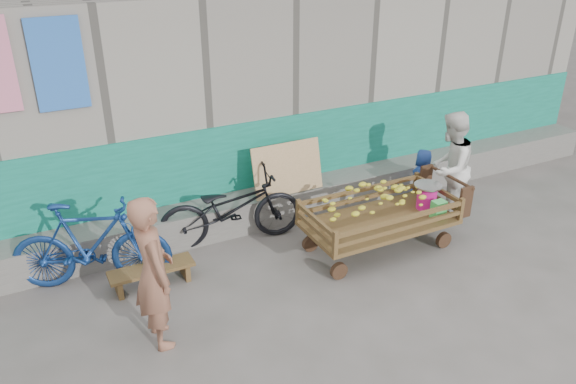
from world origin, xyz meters
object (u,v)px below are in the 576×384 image
child (422,178)px  vendor_man (154,272)px  banana_cart (378,208)px  woman (449,168)px  bicycle_blue (91,245)px  bicycle_dark (231,208)px  bench (152,272)px

child → vendor_man: bearing=-11.0°
banana_cart → woman: 1.37m
vendor_man → bicycle_blue: vendor_man is taller
bicycle_dark → bicycle_blue: size_ratio=1.05×
woman → bicycle_dark: (-2.88, 0.76, -0.30)m
bench → bicycle_blue: bicycle_blue is taller
banana_cart → bench: bearing=169.4°
child → bicycle_dark: bearing=-32.0°
bicycle_blue → bench: bearing=-97.7°
banana_cart → bench: size_ratio=2.14×
bicycle_dark → woman: bearing=-95.5°
vendor_man → woman: size_ratio=1.02×
bicycle_blue → woman: bearing=-76.5°
bench → bicycle_blue: bearing=151.9°
banana_cart → bicycle_dark: (-1.55, 1.02, -0.11)m
child → bicycle_blue: size_ratio=0.49×
bicycle_dark → bicycle_blue: (-1.75, -0.20, 0.04)m
vendor_man → bicycle_dark: vendor_man is taller
bench → child: (4.06, 0.25, 0.25)m
bench → woman: size_ratio=0.62×
banana_cart → child: bearing=30.0°
banana_cart → bicycle_dark: bearing=146.7°
woman → bicycle_dark: 2.99m
bench → woman: (4.06, -0.26, 0.61)m
vendor_man → child: size_ratio=1.85×
child → bicycle_blue: bearing=-27.6°
vendor_man → bicycle_blue: bearing=16.0°
woman → child: size_ratio=1.82×
child → banana_cart: bearing=3.0°
vendor_man → woman: 4.28m
vendor_man → child: (4.23, 1.21, -0.37)m
woman → vendor_man: bearing=-19.0°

